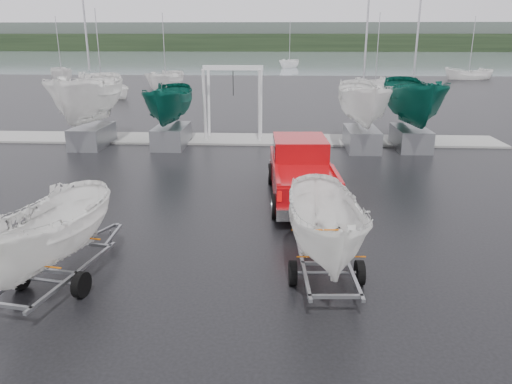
# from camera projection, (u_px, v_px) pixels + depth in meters

# --- Properties ---
(ground_plane) EXTENTS (120.00, 120.00, 0.00)m
(ground_plane) POSITION_uv_depth(u_px,v_px,m) (190.00, 221.00, 16.02)
(ground_plane) COLOR black
(ground_plane) RESTS_ON ground
(lake) EXTENTS (300.00, 300.00, 0.00)m
(lake) POSITION_uv_depth(u_px,v_px,m) (270.00, 61.00, 111.23)
(lake) COLOR gray
(lake) RESTS_ON ground
(dock) EXTENTS (30.00, 3.00, 0.12)m
(dock) POSITION_uv_depth(u_px,v_px,m) (231.00, 139.00, 28.38)
(dock) COLOR #979791
(dock) RESTS_ON ground
(treeline) EXTENTS (300.00, 8.00, 6.00)m
(treeline) POSITION_uv_depth(u_px,v_px,m) (275.00, 42.00, 176.97)
(treeline) COLOR black
(treeline) RESTS_ON ground
(far_hill) EXTENTS (300.00, 6.00, 10.00)m
(far_hill) POSITION_uv_depth(u_px,v_px,m) (275.00, 37.00, 183.98)
(far_hill) COLOR #4C5651
(far_hill) RESTS_ON ground
(pickup_truck) EXTENTS (2.56, 6.31, 2.06)m
(pickup_truck) POSITION_uv_depth(u_px,v_px,m) (301.00, 168.00, 18.18)
(pickup_truck) COLOR #9C080C
(pickup_truck) RESTS_ON ground
(trailer_hitched) EXTENTS (1.85, 3.66, 5.14)m
(trailer_hitched) POSITION_uv_depth(u_px,v_px,m) (330.00, 170.00, 11.36)
(trailer_hitched) COLOR gray
(trailer_hitched) RESTS_ON ground
(trailer_parked) EXTENTS (2.00, 3.75, 5.04)m
(trailer_parked) POSITION_uv_depth(u_px,v_px,m) (42.00, 177.00, 10.97)
(trailer_parked) COLOR gray
(trailer_parked) RESTS_ON ground
(boat_hoist) EXTENTS (3.30, 2.18, 4.12)m
(boat_hoist) POSITION_uv_depth(u_px,v_px,m) (233.00, 93.00, 27.58)
(boat_hoist) COLOR silver
(boat_hoist) RESTS_ON ground
(keelboat_0) EXTENTS (2.76, 3.20, 10.94)m
(keelboat_0) POSITION_uv_depth(u_px,v_px,m) (85.00, 62.00, 25.52)
(keelboat_0) COLOR gray
(keelboat_0) RESTS_ON ground
(keelboat_1) EXTENTS (2.17, 3.20, 6.87)m
(keelboat_1) POSITION_uv_depth(u_px,v_px,m) (169.00, 82.00, 25.80)
(keelboat_1) COLOR gray
(keelboat_1) RESTS_ON ground
(keelboat_2) EXTENTS (2.42, 3.20, 10.59)m
(keelboat_2) POSITION_uv_depth(u_px,v_px,m) (366.00, 74.00, 24.98)
(keelboat_2) COLOR gray
(keelboat_2) RESTS_ON ground
(keelboat_3) EXTENTS (2.59, 3.20, 10.76)m
(keelboat_3) POSITION_uv_depth(u_px,v_px,m) (417.00, 68.00, 25.06)
(keelboat_3) COLOR gray
(keelboat_3) RESTS_ON ground
(moored_boat_0) EXTENTS (2.68, 2.64, 10.81)m
(moored_boat_0) POSITION_uv_depth(u_px,v_px,m) (103.00, 98.00, 46.92)
(moored_boat_0) COLOR white
(moored_boat_0) RESTS_ON ground
(moored_boat_1) EXTENTS (3.45, 3.52, 11.91)m
(moored_boat_1) POSITION_uv_depth(u_px,v_px,m) (166.00, 87.00, 56.58)
(moored_boat_1) COLOR white
(moored_boat_1) RESTS_ON ground
(moored_boat_2) EXTENTS (2.88, 2.86, 10.74)m
(moored_boat_2) POSITION_uv_depth(u_px,v_px,m) (375.00, 89.00, 54.97)
(moored_boat_2) COLOR white
(moored_boat_2) RESTS_ON ground
(moored_boat_3) EXTENTS (2.56, 2.49, 11.24)m
(moored_boat_3) POSITION_uv_depth(u_px,v_px,m) (468.00, 79.00, 66.61)
(moored_boat_3) COLOR white
(moored_boat_3) RESTS_ON ground
(moored_boat_4) EXTENTS (3.62, 3.65, 11.53)m
(moored_boat_4) POSITION_uv_depth(u_px,v_px,m) (62.00, 80.00, 65.92)
(moored_boat_4) COLOR white
(moored_boat_4) RESTS_ON ground
(moored_boat_5) EXTENTS (3.23, 3.26, 11.24)m
(moored_boat_5) POSITION_uv_depth(u_px,v_px,m) (289.00, 68.00, 90.11)
(moored_boat_5) COLOR white
(moored_boat_5) RESTS_ON ground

